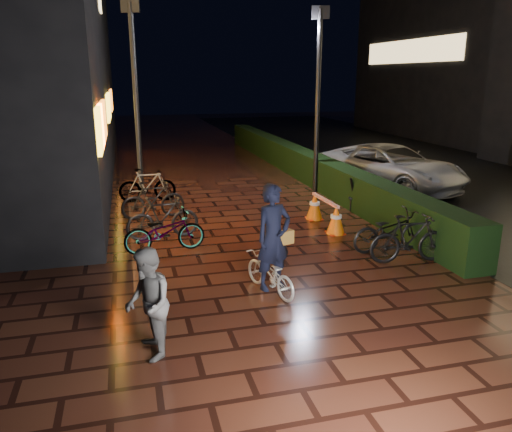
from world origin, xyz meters
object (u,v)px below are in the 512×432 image
object	(u,v)px
bystander_person	(148,304)
van	(390,167)
cyclist	(272,254)
traffic_barrier	(325,212)
cart_assembly	(358,193)

from	to	relation	value
bystander_person	van	distance (m)	11.91
cyclist	bystander_person	bearing A→B (deg)	-144.72
cyclist	traffic_barrier	bearing A→B (deg)	55.59
van	cyclist	size ratio (longest dim) A/B	2.65
bystander_person	traffic_barrier	bearing A→B (deg)	132.27
cart_assembly	traffic_barrier	bearing A→B (deg)	-141.79
cart_assembly	van	bearing A→B (deg)	45.85
cart_assembly	cyclist	bearing A→B (deg)	-129.60
van	traffic_barrier	world-z (taller)	van
van	cart_assembly	world-z (taller)	van
bystander_person	cyclist	xyz separation A→B (m)	(2.13, 1.51, -0.04)
van	cyclist	world-z (taller)	cyclist
traffic_barrier	cyclist	bearing A→B (deg)	-124.41
van	cyclist	xyz separation A→B (m)	(-6.16, -7.04, 0.00)
van	cyclist	distance (m)	9.35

